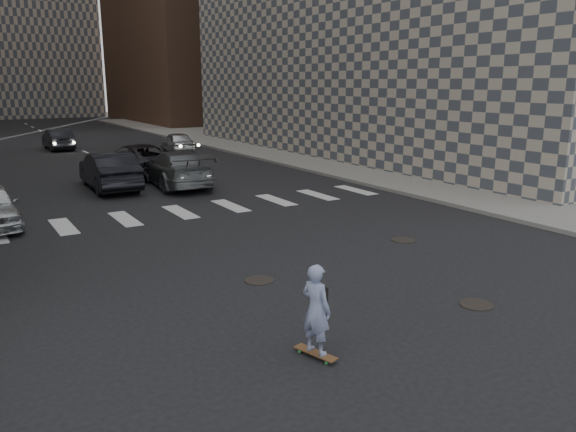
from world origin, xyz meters
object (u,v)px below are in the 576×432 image
(traffic_car_d, at_px, (177,142))
(traffic_car_e, at_px, (58,139))
(traffic_car_c, at_px, (137,160))
(skateboarder, at_px, (316,309))
(traffic_car_a, at_px, (109,171))
(traffic_car_b, at_px, (177,168))

(traffic_car_d, relative_size, traffic_car_e, 0.93)
(traffic_car_d, xyz_separation_m, traffic_car_e, (-6.47, 5.75, 0.03))
(traffic_car_c, distance_m, traffic_car_e, 13.65)
(skateboarder, relative_size, traffic_car_a, 0.34)
(skateboarder, bearing_deg, traffic_car_e, 70.97)
(skateboarder, distance_m, traffic_car_b, 17.05)
(traffic_car_c, relative_size, traffic_car_e, 1.29)
(skateboarder, height_order, traffic_car_c, skateboarder)
(skateboarder, xyz_separation_m, traffic_car_e, (1.74, 34.20, -0.17))
(traffic_car_c, bearing_deg, traffic_car_d, -128.84)
(traffic_car_a, distance_m, traffic_car_d, 13.16)
(skateboarder, distance_m, traffic_car_d, 29.61)
(skateboarder, height_order, traffic_car_d, skateboarder)
(skateboarder, height_order, traffic_car_a, skateboarder)
(traffic_car_d, bearing_deg, skateboarder, 80.02)
(traffic_car_a, xyz_separation_m, traffic_car_b, (2.78, -0.82, -0.02))
(traffic_car_a, height_order, traffic_car_b, traffic_car_a)
(traffic_car_a, height_order, traffic_car_d, traffic_car_a)
(traffic_car_b, xyz_separation_m, traffic_car_c, (-0.60, 4.00, -0.02))
(skateboarder, relative_size, traffic_car_c, 0.30)
(traffic_car_b, bearing_deg, traffic_car_c, -76.91)
(traffic_car_a, xyz_separation_m, traffic_car_d, (7.22, 11.00, -0.14))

